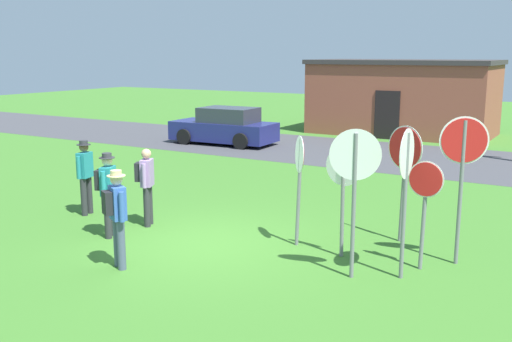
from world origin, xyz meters
name	(u,v)px	position (x,y,z in m)	size (l,w,h in m)	color
ground_plane	(204,244)	(0.00, 0.00, 0.00)	(80.00, 80.00, 0.00)	#3D7528
street_asphalt	(393,156)	(0.00, 11.73, 0.00)	(60.00, 6.40, 0.01)	#424247
building_background	(403,97)	(-1.66, 17.93, 1.70)	(8.18, 4.45, 3.39)	brown
parked_car_on_street	(225,127)	(-6.93, 11.04, 0.69)	(4.39, 2.19, 1.51)	navy
stop_sign_rear_right	(463,163)	(4.49, 1.44, 1.82)	(0.77, 0.33, 2.64)	slate
stop_sign_rear_left	(406,176)	(3.85, 0.27, 1.74)	(0.07, 0.82, 2.52)	slate
stop_sign_far_back	(355,176)	(3.14, -0.13, 1.73)	(0.78, 0.34, 2.50)	slate
stop_sign_center_cluster	(425,198)	(4.02, 0.89, 1.27)	(0.63, 0.16, 1.90)	slate
stop_sign_nearest	(404,162)	(3.24, 2.21, 1.60)	(0.79, 0.41, 2.32)	slate
stop_sign_tallest	(299,172)	(1.60, 0.93, 1.46)	(0.47, 0.57, 2.16)	slate
stop_sign_low_front	(343,183)	(2.58, 0.75, 1.39)	(0.71, 0.10, 2.05)	slate
person_near_signs	(107,189)	(-1.95, -0.59, 1.01)	(0.44, 0.53, 1.74)	#2D2D33
person_in_dark_shirt	(146,181)	(-1.82, 0.44, 0.98)	(0.45, 0.52, 1.69)	#2D2D33
person_on_left	(117,212)	(-0.52, -1.80, 1.01)	(0.51, 0.46, 1.74)	#4C5670
person_with_sunhat	(85,173)	(-3.63, 0.40, 0.98)	(0.32, 0.56, 1.74)	#2D2D33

